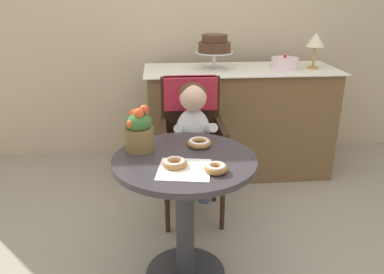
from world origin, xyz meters
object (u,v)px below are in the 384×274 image
Objects in this scene: cafe_table at (185,195)px; round_layer_cake at (285,63)px; donut_mid at (199,143)px; donut_side at (216,168)px; tiered_cake_stand at (214,46)px; flower_vase at (139,130)px; table_lamp at (316,41)px; donut_front at (175,163)px; wicker_chair at (191,126)px; seated_child at (193,128)px.

round_layer_cake reaches higher than cafe_table.
donut_side reaches higher than donut_mid.
cafe_table is 1.46m from tiered_cake_stand.
donut_side is 1.52m from tiered_cake_stand.
round_layer_cake reaches higher than flower_vase.
round_layer_cake is 0.75× the size of table_lamp.
round_layer_cake is at bearing 178.10° from table_lamp.
table_lamp is at bearing 48.10° from cafe_table.
donut_front is at bearing -118.20° from cafe_table.
cafe_table is at bearing -28.71° from flower_vase.
donut_mid is 1.17× the size of donut_side.
donut_front is at bearing -131.04° from table_lamp.
cafe_table is 5.75× the size of donut_mid.
donut_mid is 0.44× the size of table_lamp.
cafe_table is 0.75× the size of wicker_chair.
table_lamp is at bearing 47.00° from donut_mid.
flower_vase is at bearing 140.31° from donut_side.
seated_child is 6.26× the size of donut_front.
wicker_chair reaches higher than donut_front.
seated_child is 0.40m from donut_mid.
seated_child reaches higher than wicker_chair.
seated_child is at bearing 92.90° from donut_side.
tiered_cake_stand is 1.39× the size of round_layer_cake.
round_layer_cake reaches higher than donut_mid.
flower_vase is (-0.32, -0.42, 0.15)m from seated_child.
flower_vase is (-0.31, -0.02, 0.09)m from donut_mid.
table_lamp reaches higher than donut_side.
seated_child is at bearing -137.89° from round_layer_cake.
table_lamp is at bearing 30.23° from wicker_chair.
cafe_table is 2.40× the size of tiered_cake_stand.
donut_mid is at bearing 3.50° from flower_vase.
donut_mid is 1.23m from tiered_cake_stand.
donut_side is at bearing -124.94° from table_lamp.
flower_vase is at bearing -127.25° from seated_child.
flower_vase reaches higher than donut_mid.
wicker_chair is at bearing -144.64° from round_layer_cake.
flower_vase reaches higher than wicker_chair.
cafe_table is 2.53× the size of table_lamp.
table_lamp is (0.80, -0.04, 0.03)m from tiered_cake_stand.
seated_child is at bearing 89.15° from donut_mid.
donut_front is 0.93× the size of donut_mid.
donut_side is (0.04, -0.31, 0.00)m from donut_mid.
flower_vase is (-0.32, -0.57, 0.19)m from wicker_chair.
round_layer_cake is 0.29m from table_lamp.
seated_child is 1.11m from round_layer_cake.
seated_child is 1.33m from table_lamp.
donut_front is 0.20m from donut_side.
table_lamp reaches higher than flower_vase.
round_layer_cake reaches higher than wicker_chair.
cafe_table is at bearing 127.20° from donut_side.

